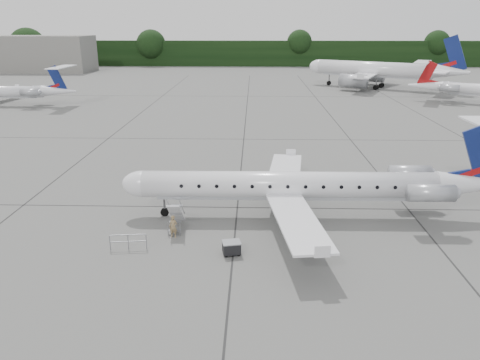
# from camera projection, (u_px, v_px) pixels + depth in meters

# --- Properties ---
(ground) EXTENTS (320.00, 320.00, 0.00)m
(ground) POSITION_uv_depth(u_px,v_px,m) (291.00, 236.00, 30.62)
(ground) COLOR #61615E
(ground) RESTS_ON ground
(treeline) EXTENTS (260.00, 4.00, 8.00)m
(treeline) POSITION_uv_depth(u_px,v_px,m) (262.00, 53.00, 152.56)
(treeline) COLOR black
(treeline) RESTS_ON ground
(terminal_building) EXTENTS (40.00, 14.00, 10.00)m
(terminal_building) POSITION_uv_depth(u_px,v_px,m) (21.00, 54.00, 135.26)
(terminal_building) COLOR slate
(terminal_building) RESTS_ON ground
(main_regional_jet) EXTENTS (26.60, 19.28, 6.77)m
(main_regional_jet) POSITION_uv_depth(u_px,v_px,m) (289.00, 172.00, 32.65)
(main_regional_jet) COLOR white
(main_regional_jet) RESTS_ON ground
(airstair) EXTENTS (0.87, 2.38, 2.12)m
(airstair) POSITION_uv_depth(u_px,v_px,m) (176.00, 214.00, 31.46)
(airstair) COLOR white
(airstair) RESTS_ON ground
(passenger) EXTENTS (0.61, 0.47, 1.49)m
(passenger) POSITION_uv_depth(u_px,v_px,m) (173.00, 227.00, 30.30)
(passenger) COLOR olive
(passenger) RESTS_ON ground
(safety_railing) EXTENTS (2.20, 0.32, 1.00)m
(safety_railing) POSITION_uv_depth(u_px,v_px,m) (128.00, 242.00, 28.67)
(safety_railing) COLOR gray
(safety_railing) RESTS_ON ground
(baggage_cart) EXTENTS (1.19, 1.04, 0.90)m
(baggage_cart) POSITION_uv_depth(u_px,v_px,m) (232.00, 248.00, 28.09)
(baggage_cart) COLOR black
(baggage_cart) RESTS_ON ground
(bg_narrowbody) EXTENTS (38.07, 34.95, 11.14)m
(bg_narrowbody) POSITION_uv_depth(u_px,v_px,m) (374.00, 62.00, 99.21)
(bg_narrowbody) COLOR white
(bg_narrowbody) RESTS_ON ground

